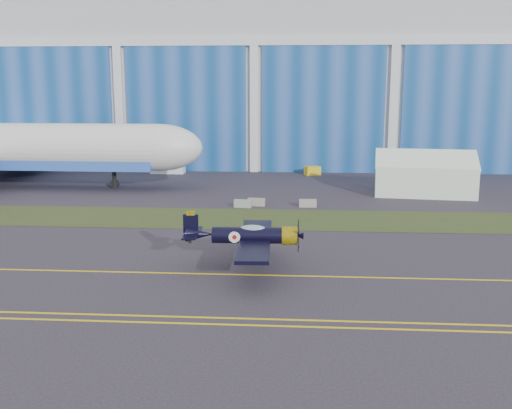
# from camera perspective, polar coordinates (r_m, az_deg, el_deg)

# --- Properties ---
(ground) EXTENTS (260.00, 260.00, 0.00)m
(ground) POSITION_cam_1_polar(r_m,az_deg,el_deg) (49.96, -4.35, -4.85)
(ground) COLOR #342E39
(ground) RESTS_ON ground
(grass_median) EXTENTS (260.00, 10.00, 0.02)m
(grass_median) POSITION_cam_1_polar(r_m,az_deg,el_deg) (63.41, -2.52, -1.33)
(grass_median) COLOR #475128
(grass_median) RESTS_ON ground
(hangar) EXTENTS (220.00, 45.70, 30.00)m
(hangar) POSITION_cam_1_polar(r_m,az_deg,el_deg) (119.47, 0.64, 11.81)
(hangar) COLOR silver
(hangar) RESTS_ON ground
(taxiway_centreline) EXTENTS (200.00, 0.20, 0.02)m
(taxiway_centreline) POSITION_cam_1_polar(r_m,az_deg,el_deg) (45.24, -5.28, -6.58)
(taxiway_centreline) COLOR yellow
(taxiway_centreline) RESTS_ON ground
(edge_line_near) EXTENTS (80.00, 0.20, 0.02)m
(edge_line_near) POSITION_cam_1_polar(r_m,az_deg,el_deg) (36.47, -7.72, -11.13)
(edge_line_near) COLOR yellow
(edge_line_near) RESTS_ON ground
(edge_line_far) EXTENTS (80.00, 0.20, 0.02)m
(edge_line_far) POSITION_cam_1_polar(r_m,az_deg,el_deg) (37.37, -7.40, -10.55)
(edge_line_far) COLOR yellow
(edge_line_far) RESTS_ON ground
(warbird) EXTENTS (10.61, 12.67, 3.66)m
(warbird) POSITION_cam_1_polar(r_m,az_deg,el_deg) (45.62, -0.80, -2.95)
(warbird) COLOR black
(warbird) RESTS_ON ground
(tent) EXTENTS (13.55, 10.63, 5.82)m
(tent) POSITION_cam_1_polar(r_m,az_deg,el_deg) (80.72, 15.73, 3.07)
(tent) COLOR white
(tent) RESTS_ON ground
(shipping_container) EXTENTS (5.37, 2.15, 2.33)m
(shipping_container) POSITION_cam_1_polar(r_m,az_deg,el_deg) (97.04, -8.40, 3.65)
(shipping_container) COLOR white
(shipping_container) RESTS_ON ground
(tug) EXTENTS (2.72, 2.26, 1.36)m
(tug) POSITION_cam_1_polar(r_m,az_deg,el_deg) (94.59, 5.40, 3.23)
(tug) COLOR yellow
(tug) RESTS_ON ground
(barrier_a) EXTENTS (2.07, 0.94, 0.90)m
(barrier_a) POSITION_cam_1_polar(r_m,az_deg,el_deg) (69.04, -1.27, 0.09)
(barrier_a) COLOR gray
(barrier_a) RESTS_ON ground
(barrier_b) EXTENTS (2.05, 0.81, 0.90)m
(barrier_b) POSITION_cam_1_polar(r_m,az_deg,el_deg) (69.92, 0.04, 0.23)
(barrier_b) COLOR gray
(barrier_b) RESTS_ON ground
(barrier_c) EXTENTS (2.03, 0.69, 0.90)m
(barrier_c) POSITION_cam_1_polar(r_m,az_deg,el_deg) (69.49, 4.95, 0.12)
(barrier_c) COLOR gray
(barrier_c) RESTS_ON ground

